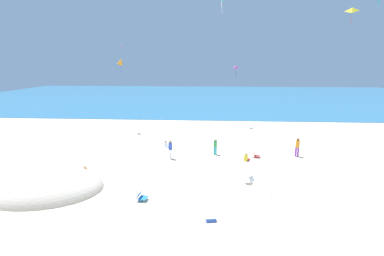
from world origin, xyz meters
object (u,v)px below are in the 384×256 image
(person_4, at_px, (85,171))
(beach_chair_far_right, at_px, (141,196))
(kite_magenta, at_px, (236,67))
(kite_orange, at_px, (121,61))
(kite_yellow, at_px, (352,9))
(person_0, at_px, (215,145))
(kite_pink, at_px, (122,45))
(beach_chair_mid_beach, at_px, (250,180))
(person_2, at_px, (166,145))
(person_1, at_px, (246,158))
(person_5, at_px, (297,146))
(person_6, at_px, (170,148))
(person_3, at_px, (60,172))
(cooler_box, at_px, (211,219))
(beach_chair_near_camera, at_px, (256,155))

(person_4, bearing_deg, beach_chair_far_right, -112.12)
(person_4, distance_m, kite_magenta, 23.11)
(person_4, height_order, kite_orange, kite_orange)
(kite_magenta, relative_size, kite_yellow, 1.15)
(person_0, height_order, kite_pink, kite_pink)
(beach_chair_mid_beach, bearing_deg, person_0, -30.55)
(person_2, xyz_separation_m, kite_magenta, (7.80, 10.25, 7.58))
(person_1, relative_size, person_2, 1.09)
(person_4, distance_m, person_5, 18.32)
(person_2, height_order, person_6, person_6)
(person_0, height_order, person_5, person_5)
(person_0, bearing_deg, person_3, -32.64)
(beach_chair_far_right, xyz_separation_m, person_5, (12.21, 9.06, 0.75))
(person_3, height_order, kite_magenta, kite_magenta)
(cooler_box, height_order, kite_magenta, kite_magenta)
(beach_chair_far_right, distance_m, kite_magenta, 23.94)
(beach_chair_near_camera, height_order, person_1, person_1)
(beach_chair_far_right, xyz_separation_m, person_1, (7.43, 7.61, 0.01))
(beach_chair_mid_beach, relative_size, cooler_box, 1.26)
(kite_pink, bearing_deg, person_5, -41.99)
(beach_chair_near_camera, xyz_separation_m, cooler_box, (-4.11, -10.57, -0.13))
(person_3, xyz_separation_m, person_5, (19.27, 5.72, 0.71))
(person_0, relative_size, person_6, 0.91)
(beach_chair_mid_beach, bearing_deg, beach_chair_near_camera, -64.23)
(person_6, bearing_deg, cooler_box, -78.74)
(beach_chair_near_camera, bearing_deg, person_2, 177.56)
(person_5, xyz_separation_m, kite_orange, (-18.79, 8.77, 7.55))
(person_5, bearing_deg, beach_chair_near_camera, 114.31)
(person_1, height_order, kite_yellow, kite_yellow)
(person_0, relative_size, person_3, 1.92)
(person_4, distance_m, kite_yellow, 24.75)
(person_3, bearing_deg, person_0, -122.59)
(kite_orange, height_order, kite_magenta, kite_orange)
(person_3, height_order, kite_yellow, kite_yellow)
(person_3, distance_m, kite_magenta, 24.45)
(person_4, relative_size, kite_yellow, 0.54)
(cooler_box, height_order, person_4, person_4)
(kite_pink, bearing_deg, person_2, -61.50)
(beach_chair_mid_beach, bearing_deg, person_1, -55.13)
(person_2, bearing_deg, kite_magenta, 95.04)
(person_0, bearing_deg, kite_magenta, -161.57)
(cooler_box, relative_size, person_3, 0.76)
(beach_chair_mid_beach, bearing_deg, person_2, -9.76)
(cooler_box, xyz_separation_m, kite_yellow, (11.19, 11.07, 12.43))
(person_3, distance_m, kite_orange, 16.68)
(beach_chair_near_camera, relative_size, person_6, 0.43)
(person_0, bearing_deg, cooler_box, 29.13)
(kite_pink, height_order, kite_yellow, kite_yellow)
(person_6, bearing_deg, beach_chair_mid_beach, -46.35)
(person_1, relative_size, kite_pink, 0.69)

